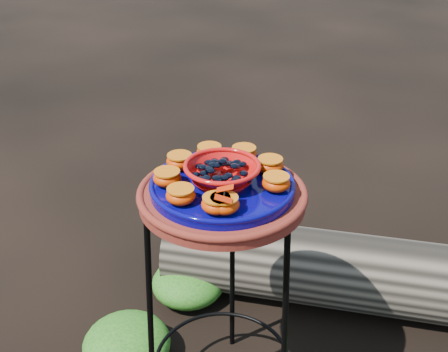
# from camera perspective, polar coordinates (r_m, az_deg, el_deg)

# --- Properties ---
(plant_stand) EXTENTS (0.44, 0.44, 0.70)m
(plant_stand) POSITION_cam_1_polar(r_m,az_deg,el_deg) (1.62, -0.17, -13.34)
(plant_stand) COLOR black
(plant_stand) RESTS_ON ground
(terracotta_saucer) EXTENTS (0.42, 0.42, 0.03)m
(terracotta_saucer) POSITION_cam_1_polar(r_m,az_deg,el_deg) (1.40, -0.19, -2.12)
(terracotta_saucer) COLOR maroon
(terracotta_saucer) RESTS_ON plant_stand
(cobalt_plate) EXTENTS (0.36, 0.36, 0.02)m
(cobalt_plate) POSITION_cam_1_polar(r_m,az_deg,el_deg) (1.39, -0.19, -1.10)
(cobalt_plate) COLOR #08063D
(cobalt_plate) RESTS_ON terracotta_saucer
(red_bowl) EXTENTS (0.18, 0.18, 0.05)m
(red_bowl) POSITION_cam_1_polar(r_m,az_deg,el_deg) (1.37, -0.19, 0.24)
(red_bowl) COLOR red
(red_bowl) RESTS_ON cobalt_plate
(glass_gems) EXTENTS (0.14, 0.14, 0.02)m
(glass_gems) POSITION_cam_1_polar(r_m,az_deg,el_deg) (1.35, -0.19, 1.60)
(glass_gems) COLOR black
(glass_gems) RESTS_ON red_bowl
(orange_half_0) EXTENTS (0.07, 0.07, 0.04)m
(orange_half_0) POSITION_cam_1_polar(r_m,az_deg,el_deg) (1.26, 0.02, -2.90)
(orange_half_0) COLOR red
(orange_half_0) RESTS_ON cobalt_plate
(orange_half_1) EXTENTS (0.07, 0.07, 0.04)m
(orange_half_1) POSITION_cam_1_polar(r_m,az_deg,el_deg) (1.35, 5.31, -0.69)
(orange_half_1) COLOR red
(orange_half_1) RESTS_ON cobalt_plate
(orange_half_2) EXTENTS (0.07, 0.07, 0.04)m
(orange_half_2) POSITION_cam_1_polar(r_m,az_deg,el_deg) (1.43, 4.71, 1.11)
(orange_half_2) COLOR red
(orange_half_2) RESTS_ON cobalt_plate
(orange_half_3) EXTENTS (0.07, 0.07, 0.04)m
(orange_half_3) POSITION_cam_1_polar(r_m,az_deg,el_deg) (1.48, 2.03, 2.28)
(orange_half_3) COLOR red
(orange_half_3) RESTS_ON cobalt_plate
(orange_half_4) EXTENTS (0.07, 0.07, 0.04)m
(orange_half_4) POSITION_cam_1_polar(r_m,az_deg,el_deg) (1.49, -1.49, 2.42)
(orange_half_4) COLOR red
(orange_half_4) RESTS_ON cobalt_plate
(orange_half_5) EXTENTS (0.07, 0.07, 0.04)m
(orange_half_5) POSITION_cam_1_polar(r_m,az_deg,el_deg) (1.44, -4.52, 1.50)
(orange_half_5) COLOR red
(orange_half_5) RESTS_ON cobalt_plate
(orange_half_6) EXTENTS (0.07, 0.07, 0.04)m
(orange_half_6) POSITION_cam_1_polar(r_m,az_deg,el_deg) (1.37, -5.78, -0.20)
(orange_half_6) COLOR red
(orange_half_6) RESTS_ON cobalt_plate
(orange_half_7) EXTENTS (0.07, 0.07, 0.04)m
(orange_half_7) POSITION_cam_1_polar(r_m,az_deg,el_deg) (1.29, -4.42, -1.98)
(orange_half_7) COLOR red
(orange_half_7) RESTS_ON cobalt_plate
(orange_half_8) EXTENTS (0.07, 0.07, 0.04)m
(orange_half_8) POSITION_cam_1_polar(r_m,az_deg,el_deg) (1.26, -0.77, -2.89)
(orange_half_8) COLOR red
(orange_half_8) RESTS_ON cobalt_plate
(butterfly) EXTENTS (0.09, 0.06, 0.01)m
(butterfly) POSITION_cam_1_polar(r_m,az_deg,el_deg) (1.24, 0.02, -1.86)
(butterfly) COLOR #C12102
(butterfly) RESTS_ON orange_half_0
(driftwood_log) EXTENTS (1.54, 0.51, 0.28)m
(driftwood_log) POSITION_cam_1_polar(r_m,az_deg,el_deg) (2.14, 14.68, -9.66)
(driftwood_log) COLOR black
(driftwood_log) RESTS_ON ground
(foliage_left) EXTENTS (0.29, 0.29, 0.14)m
(foliage_left) POSITION_cam_1_polar(r_m,az_deg,el_deg) (1.94, -9.86, -16.33)
(foliage_left) COLOR #104811
(foliage_left) RESTS_ON ground
(foliage_back) EXTENTS (0.28, 0.28, 0.14)m
(foliage_back) POSITION_cam_1_polar(r_m,az_deg,el_deg) (2.16, -3.66, -10.64)
(foliage_back) COLOR #104811
(foliage_back) RESTS_ON ground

